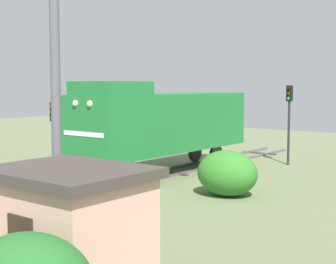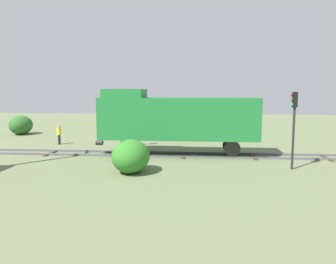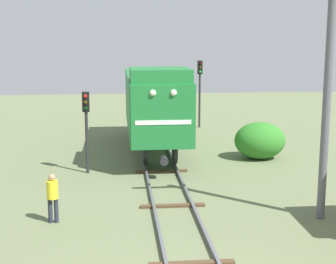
{
  "view_description": "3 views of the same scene",
  "coord_description": "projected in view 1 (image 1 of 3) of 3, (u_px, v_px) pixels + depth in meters",
  "views": [
    {
      "loc": [
        16.33,
        -3.56,
        4.58
      ],
      "look_at": [
        1.49,
        15.3,
        2.4
      ],
      "focal_mm": 55.0,
      "sensor_mm": 36.0,
      "label": 1
    },
    {
      "loc": [
        23.18,
        18.22,
        4.56
      ],
      "look_at": [
        -0.68,
        16.08,
        1.63
      ],
      "focal_mm": 35.0,
      "sensor_mm": 36.0,
      "label": 2
    },
    {
      "loc": [
        -1.95,
        -10.69,
        6.26
      ],
      "look_at": [
        0.63,
        15.7,
        1.25
      ],
      "focal_mm": 55.0,
      "sensor_mm": 36.0,
      "label": 3
    }
  ],
  "objects": [
    {
      "name": "locomotive",
      "position": [
        162.0,
        121.0,
        26.08
      ],
      "size": [
        2.9,
        11.6,
        4.6
      ],
      "color": "#1E7233",
      "rests_on": "railway_track"
    },
    {
      "name": "traffic_signal_mid",
      "position": [
        54.0,
        126.0,
        24.93
      ],
      "size": [
        0.32,
        0.34,
        3.75
      ],
      "color": "#262628",
      "rests_on": "ground"
    },
    {
      "name": "traffic_signal_far",
      "position": [
        289.0,
        110.0,
        29.41
      ],
      "size": [
        0.32,
        0.34,
        4.57
      ],
      "color": "#262628",
      "rests_on": "ground"
    },
    {
      "name": "catenary_mast",
      "position": [
        54.0,
        98.0,
        14.35
      ],
      "size": [
        1.94,
        0.28,
        7.96
      ],
      "color": "#595960",
      "rests_on": "ground"
    },
    {
      "name": "relay_hut",
      "position": [
        69.0,
        226.0,
        11.67
      ],
      "size": [
        3.5,
        2.9,
        2.74
      ],
      "color": "#D19E8C",
      "rests_on": "ground"
    },
    {
      "name": "bush_mid",
      "position": [
        227.0,
        173.0,
        21.28
      ],
      "size": [
        2.62,
        2.14,
        1.9
      ],
      "primitive_type": "ellipsoid",
      "color": "#2E7626",
      "rests_on": "ground"
    }
  ]
}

